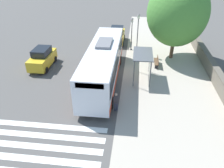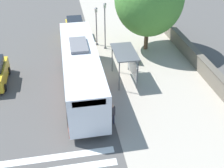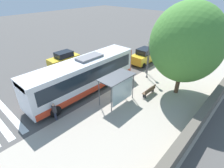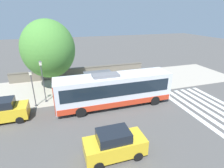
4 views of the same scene
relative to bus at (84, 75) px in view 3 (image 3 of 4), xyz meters
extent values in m
plane|color=#514F4C|center=(-1.76, -1.85, -1.83)|extent=(120.00, 120.00, 0.00)
cube|color=#ADA393|center=(-6.26, -1.85, -1.82)|extent=(9.00, 44.00, 0.02)
cube|color=silver|center=(3.24, 6.67, -1.83)|extent=(9.00, 0.50, 0.01)
cube|color=#6B6356|center=(-10.31, -1.85, -1.17)|extent=(0.50, 20.00, 1.32)
cube|color=#5B5449|center=(-10.31, -1.85, -0.48)|extent=(0.60, 20.00, 0.08)
cube|color=silver|center=(0.00, 0.02, 0.05)|extent=(2.56, 11.73, 2.86)
cube|color=black|center=(0.00, 0.02, 0.42)|extent=(2.60, 10.79, 1.26)
cube|color=red|center=(0.00, 0.02, -1.10)|extent=(2.60, 11.50, 0.57)
cube|color=red|center=(0.00, -5.82, 0.05)|extent=(2.60, 0.06, 2.75)
cube|color=black|center=(0.00, 5.84, 1.19)|extent=(1.92, 0.08, 0.40)
cube|color=slate|center=(0.00, -0.86, 1.59)|extent=(1.28, 2.58, 0.22)
cylinder|color=black|center=(-1.20, 4.12, -1.33)|extent=(0.30, 1.00, 1.00)
cylinder|color=black|center=(1.20, 4.12, -1.33)|extent=(0.30, 1.00, 1.00)
cylinder|color=black|center=(-1.20, -3.62, -1.33)|extent=(0.30, 1.00, 1.00)
cylinder|color=black|center=(1.20, -3.62, -1.33)|extent=(0.30, 1.00, 1.00)
cylinder|color=#515459|center=(-2.81, -2.29, -0.57)|extent=(0.08, 0.08, 2.53)
cylinder|color=#515459|center=(-2.81, 0.67, -0.57)|extent=(0.08, 0.08, 2.53)
cylinder|color=#515459|center=(-4.24, -2.29, -0.57)|extent=(0.08, 0.08, 2.53)
cylinder|color=#515459|center=(-4.24, 0.67, -0.57)|extent=(0.08, 0.08, 2.53)
cube|color=#515459|center=(-3.53, -0.81, 0.73)|extent=(1.74, 3.26, 0.08)
cube|color=silver|center=(-4.22, -0.81, -0.44)|extent=(0.03, 2.67, 2.02)
cylinder|color=#2D3347|center=(-1.68, 4.37, -1.45)|extent=(0.12, 0.12, 0.76)
cylinder|color=#2D3347|center=(-1.52, 4.37, -1.45)|extent=(0.12, 0.12, 0.76)
cube|color=#333338|center=(-1.60, 4.37, -0.77)|extent=(0.34, 0.22, 0.61)
sphere|color=tan|center=(-1.60, 4.37, -0.36)|extent=(0.21, 0.21, 0.21)
cube|color=brown|center=(-5.08, -3.80, -1.38)|extent=(0.40, 1.84, 0.06)
cube|color=brown|center=(-5.25, -3.80, -1.15)|extent=(0.04, 1.84, 0.40)
cube|color=black|center=(-5.08, -4.54, -1.61)|extent=(0.32, 0.06, 0.45)
cube|color=black|center=(-5.08, -3.07, -1.61)|extent=(0.32, 0.06, 0.45)
cylinder|color=#4C4C51|center=(-2.25, -7.80, -1.75)|extent=(0.24, 0.24, 0.16)
cylinder|color=#4C4C51|center=(-2.25, -7.80, -0.11)|extent=(0.10, 0.10, 3.45)
cube|color=silver|center=(-2.25, -7.80, 1.79)|extent=(0.24, 0.24, 0.35)
pyramid|color=#4C4C51|center=(-2.25, -7.80, 2.04)|extent=(0.28, 0.28, 0.14)
cylinder|color=#4C4C51|center=(-2.95, -6.83, -1.75)|extent=(0.24, 0.24, 0.16)
cylinder|color=#4C4C51|center=(-2.95, -6.83, 0.24)|extent=(0.10, 0.10, 4.15)
cube|color=silver|center=(-2.95, -6.83, 2.49)|extent=(0.24, 0.24, 0.35)
pyramid|color=#4C4C51|center=(-2.95, -6.83, 2.74)|extent=(0.28, 0.28, 0.14)
cylinder|color=brown|center=(-6.90, -6.04, -0.19)|extent=(0.40, 0.40, 3.29)
ellipsoid|color=#4C8C38|center=(-6.90, -6.04, 3.20)|extent=(6.32, 6.32, 6.95)
cube|color=gold|center=(-0.25, -10.17, -1.01)|extent=(1.86, 3.96, 1.10)
cube|color=black|center=(-0.25, -10.27, -0.12)|extent=(1.58, 2.06, 0.68)
cylinder|color=black|center=(-1.13, -8.88, -1.51)|extent=(0.22, 0.64, 0.64)
cylinder|color=black|center=(0.63, -8.88, -1.51)|extent=(0.22, 0.64, 0.64)
cylinder|color=black|center=(-1.13, -11.46, -1.51)|extent=(0.22, 0.64, 0.64)
cylinder|color=black|center=(0.63, -11.46, -1.51)|extent=(0.22, 0.64, 0.64)
cube|color=gold|center=(6.76, -2.16, -1.02)|extent=(1.74, 4.04, 1.07)
cube|color=black|center=(6.76, -2.26, -0.15)|extent=(1.48, 2.10, 0.67)
cylinder|color=black|center=(5.94, -0.84, -1.51)|extent=(0.22, 0.64, 0.64)
cylinder|color=black|center=(7.58, -0.84, -1.51)|extent=(0.22, 0.64, 0.64)
cylinder|color=black|center=(5.94, -3.47, -1.51)|extent=(0.22, 0.64, 0.64)
cylinder|color=black|center=(7.58, -3.47, -1.51)|extent=(0.22, 0.64, 0.64)
camera|label=1|loc=(-2.84, 17.60, 8.66)|focal=35.00mm
camera|label=2|loc=(1.00, 18.31, 10.66)|focal=45.00mm
camera|label=3|loc=(-12.20, 9.28, 7.63)|focal=28.00mm
camera|label=4|loc=(15.46, -5.11, 7.07)|focal=28.00mm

